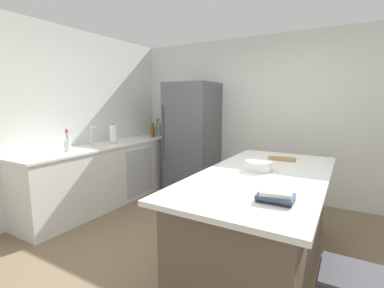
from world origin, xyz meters
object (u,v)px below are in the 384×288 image
Objects in this scene: sink_faucet at (92,135)px; cutting_board at (282,159)px; paper_towel_roll at (113,134)px; refrigerator at (192,138)px; olive_oil_bottle at (152,129)px; cookbook_stack at (276,196)px; flower_vase at (68,144)px; kitchen_island at (262,219)px; syrup_bottle at (158,129)px; whiskey_bottle at (153,131)px; mixing_bowl at (259,166)px; gin_bottle at (159,129)px.

sink_faucet is 2.65m from cutting_board.
paper_towel_roll is at bearing -177.71° from cutting_board.
sink_faucet is at bearing -122.84° from refrigerator.
olive_oil_bottle is 3.62m from cookbook_stack.
flower_vase reaches higher than cutting_board.
syrup_bottle is at bearing 145.65° from kitchen_island.
flower_vase is at bearing 171.11° from cookbook_stack.
sink_faucet is (-2.58, 0.21, 0.62)m from kitchen_island.
sink_faucet is at bearing 175.46° from kitchen_island.
kitchen_island is at bearing -43.27° from refrigerator.
refrigerator is 6.03× the size of paper_towel_roll.
olive_oil_bottle is 1.30× the size of whiskey_bottle.
olive_oil_bottle is (-0.01, 0.97, -0.01)m from paper_towel_roll.
kitchen_island is 1.20× the size of refrigerator.
paper_towel_roll is at bearing -131.21° from refrigerator.
whiskey_bottle is at bearing -170.89° from refrigerator.
flower_vase is 0.95× the size of olive_oil_bottle.
paper_towel_roll is 0.99× the size of olive_oil_bottle.
flower_vase reaches higher than mixing_bowl.
paper_towel_roll is 1.22× the size of mixing_bowl.
kitchen_island is at bearing -34.35° from syrup_bottle.
sink_faucet is 0.95× the size of gin_bottle.
gin_bottle is (-0.78, 0.08, 0.11)m from refrigerator.
paper_towel_roll is 1.15m from syrup_bottle.
syrup_bottle is at bearing 146.10° from mixing_bowl.
flower_vase reaches higher than cookbook_stack.
cutting_board is (2.54, 0.94, -0.10)m from flower_vase.
cookbook_stack is (2.72, -2.14, -0.08)m from whiskey_bottle.
paper_towel_roll reaches higher than kitchen_island.
mixing_bowl is (2.45, 0.31, -0.06)m from flower_vase.
paper_towel_roll is at bearing 92.10° from flower_vase.
olive_oil_bottle is 0.98× the size of cutting_board.
olive_oil_bottle is (0.02, 1.37, -0.03)m from sink_faucet.
kitchen_island is 9.19× the size of cookbook_stack.
cookbook_stack is (2.83, -2.24, -0.10)m from olive_oil_bottle.
gin_bottle is 0.99× the size of cutting_board.
syrup_bottle is at bearing 137.76° from gin_bottle.
mixing_bowl is (1.62, -1.51, 0.02)m from refrigerator.
cookbook_stack is at bearing -65.72° from mixing_bowl.
syrup_bottle is 3.01m from mixing_bowl.
kitchen_island is 3.07m from olive_oil_bottle.
flower_vase is 1.99m from syrup_bottle.
gin_bottle is 1.00× the size of olive_oil_bottle.
flower_vase is at bearing -114.62° from refrigerator.
refrigerator is 1.32m from paper_towel_roll.
cookbook_stack is (1.96, -2.26, 0.01)m from refrigerator.
gin_bottle is at bearing 145.98° from kitchen_island.
paper_towel_roll reaches higher than sink_faucet.
syrup_bottle is 2.79m from cutting_board.
flower_vase is 2.83m from cookbook_stack.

